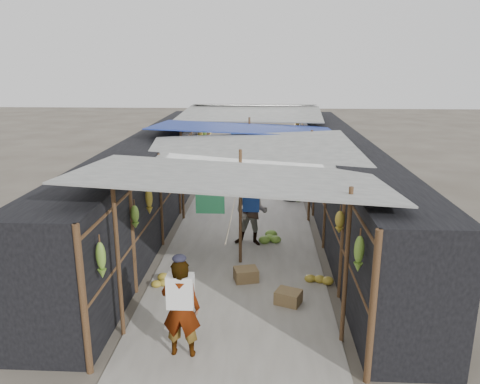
% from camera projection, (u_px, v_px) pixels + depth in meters
% --- Properties ---
extents(ground, '(80.00, 80.00, 0.00)m').
position_uv_depth(ground, '(231.00, 338.00, 7.71)').
color(ground, '#6B6356').
rests_on(ground, ground).
extents(aisle_slab, '(3.60, 16.00, 0.02)m').
position_uv_depth(aisle_slab, '(246.00, 214.00, 13.96)').
color(aisle_slab, '#9E998E').
rests_on(aisle_slab, ground).
extents(stall_left, '(1.40, 15.00, 2.30)m').
position_uv_depth(stall_left, '(155.00, 176.00, 13.79)').
color(stall_left, black).
rests_on(stall_left, ground).
extents(stall_right, '(1.40, 15.00, 2.30)m').
position_uv_depth(stall_right, '(340.00, 178.00, 13.52)').
color(stall_right, black).
rests_on(stall_right, ground).
extents(crate_near, '(0.55, 0.48, 0.28)m').
position_uv_depth(crate_near, '(246.00, 275.00, 9.66)').
color(crate_near, olive).
rests_on(crate_near, ground).
extents(crate_mid, '(0.56, 0.51, 0.27)m').
position_uv_depth(crate_mid, '(288.00, 298.00, 8.74)').
color(crate_mid, olive).
rests_on(crate_mid, ground).
extents(crate_back, '(0.50, 0.44, 0.28)m').
position_uv_depth(crate_back, '(230.00, 167.00, 19.60)').
color(crate_back, olive).
rests_on(crate_back, ground).
extents(black_basin, '(0.63, 0.63, 0.19)m').
position_uv_depth(black_basin, '(291.00, 197.00, 15.42)').
color(black_basin, black).
rests_on(black_basin, ground).
extents(vendor_elderly, '(0.60, 0.41, 1.60)m').
position_uv_depth(vendor_elderly, '(181.00, 308.00, 7.05)').
color(vendor_elderly, white).
rests_on(vendor_elderly, ground).
extents(shopper_blue, '(0.93, 0.79, 1.70)m').
position_uv_depth(shopper_blue, '(251.00, 212.00, 11.42)').
color(shopper_blue, '#1E2E99').
rests_on(shopper_blue, ground).
extents(vendor_seated, '(0.55, 0.68, 0.92)m').
position_uv_depth(vendor_seated, '(282.00, 174.00, 16.96)').
color(vendor_seated, '#47413E').
rests_on(vendor_seated, ground).
extents(market_canopy, '(5.62, 15.20, 2.77)m').
position_uv_depth(market_canopy, '(248.00, 132.00, 13.64)').
color(market_canopy, brown).
rests_on(market_canopy, ground).
extents(hanging_bananas, '(3.95, 14.25, 0.76)m').
position_uv_depth(hanging_bananas, '(245.00, 157.00, 13.75)').
color(hanging_bananas, olive).
rests_on(hanging_bananas, ground).
extents(floor_bananas, '(3.60, 9.59, 0.35)m').
position_uv_depth(floor_bananas, '(243.00, 219.00, 13.13)').
color(floor_bananas, olive).
rests_on(floor_bananas, ground).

